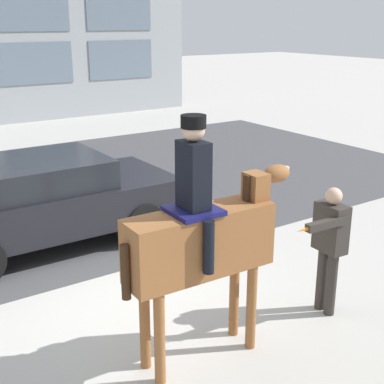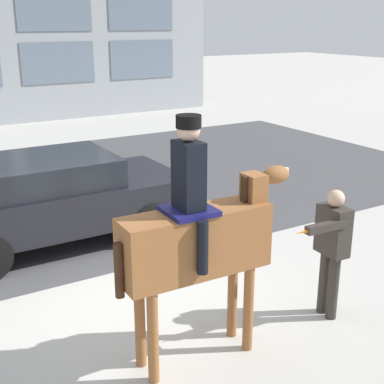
# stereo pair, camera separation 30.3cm
# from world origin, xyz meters

# --- Properties ---
(ground_plane) EXTENTS (80.00, 80.00, 0.00)m
(ground_plane) POSITION_xyz_m (0.00, 0.00, 0.00)
(ground_plane) COLOR #B2AFA8
(road_surface) EXTENTS (18.56, 8.50, 0.01)m
(road_surface) POSITION_xyz_m (0.00, 4.75, 0.00)
(road_surface) COLOR #444447
(road_surface) RESTS_ON ground_plane
(mounted_horse_lead) EXTENTS (2.00, 0.65, 2.61)m
(mounted_horse_lead) POSITION_xyz_m (-0.03, -1.81, 1.38)
(mounted_horse_lead) COLOR brown
(mounted_horse_lead) RESTS_ON ground_plane
(pedestrian_bystander) EXTENTS (0.84, 0.43, 1.60)m
(pedestrian_bystander) POSITION_xyz_m (1.74, -1.91, 0.94)
(pedestrian_bystander) COLOR #332D28
(pedestrian_bystander) RESTS_ON ground_plane
(street_car_near_lane) EXTENTS (4.06, 1.93, 1.42)m
(street_car_near_lane) POSITION_xyz_m (-0.35, 2.04, 0.76)
(street_car_near_lane) COLOR black
(street_car_near_lane) RESTS_ON ground_plane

